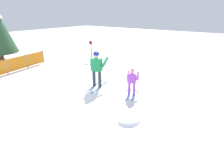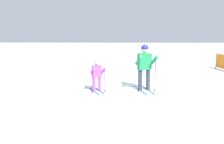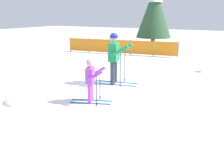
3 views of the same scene
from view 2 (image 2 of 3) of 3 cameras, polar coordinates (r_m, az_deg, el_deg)
The scene contains 4 objects.
ground_plane at distance 11.17m, azimuth 7.07°, elevation -3.37°, with size 60.00×60.00×0.00m, color white.
skier_adult at distance 10.69m, azimuth 6.65°, elevation 1.81°, with size 1.70×0.85×1.76m.
skier_child at distance 10.48m, azimuth -3.09°, elevation -0.18°, with size 1.16×0.70×1.21m.
snow_mound at distance 12.42m, azimuth -6.82°, elevation -2.06°, with size 0.89×0.76×0.36m, color white.
Camera 2 is at (10.83, -1.16, 2.46)m, focal length 45.00 mm.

